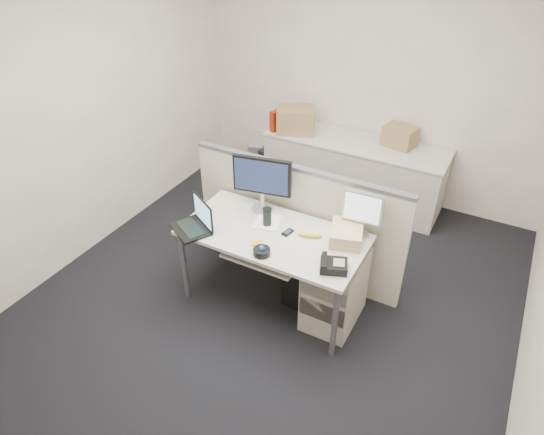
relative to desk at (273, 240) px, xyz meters
The scene contains 27 objects.
floor 0.67m from the desk, ahead, with size 4.00×4.50×0.01m, color black.
wall_back 2.35m from the desk, 90.00° to the left, with size 4.00×0.02×2.70m, color beige.
wall_front 2.35m from the desk, 90.00° to the right, with size 4.00×0.02×2.70m, color beige.
wall_left 2.11m from the desk, behind, with size 0.02×4.50×2.70m, color beige.
desk is the anchor object (origin of this frame).
keyboard_tray 0.19m from the desk, 90.00° to the right, with size 0.62×0.32×0.02m, color silver.
drawer_pedestal 0.65m from the desk, ahead, with size 0.40×0.55×0.65m, color #ABA695.
cubicle_partition 0.46m from the desk, 90.00° to the left, with size 2.00×0.06×1.10m, color beige.
back_counter 1.95m from the desk, 90.00° to the left, with size 2.00×0.60×0.72m, color #ABA695.
monitor_main 0.48m from the desk, 133.16° to the left, with size 0.50×0.19×0.50m, color black.
monitor_small 0.75m from the desk, 27.24° to the left, with size 0.32×0.16×0.39m, color #B7B7BC.
laptop 0.71m from the desk, 155.70° to the right, with size 0.33×0.25×0.25m, color black.
trackball 0.30m from the desk, 79.88° to the right, with size 0.13×0.13×0.05m, color black.
desk_phone 0.63m from the desk, 16.70° to the right, with size 0.20×0.16×0.06m, color black.
paper_stack 0.18m from the desk, 135.00° to the left, with size 0.20×0.25×0.01m, color white.
sticky_pad 0.20m from the desk, 105.52° to the right, with size 0.08×0.08×0.01m, color gold.
travel_mug 0.19m from the desk, 141.87° to the left, with size 0.07×0.07×0.15m, color black.
banana 0.31m from the desk, 19.65° to the left, with size 0.20×0.05×0.04m, color yellow.
cellphone 0.14m from the desk, 30.82° to the left, with size 0.06×0.11×0.01m, color black.
manila_folders 0.60m from the desk, 19.98° to the left, with size 0.25×0.31×0.12m, color tan.
keyboard 0.15m from the desk, 109.65° to the right, with size 0.40×0.14×0.02m, color black.
pc_tower_desk 0.53m from the desk, 45.00° to the left, with size 0.18×0.45×0.42m, color black.
pc_tower_spare_dark 2.29m from the desk, 117.95° to the left, with size 0.18×0.46×0.43m, color black.
pc_tower_spare_silver 2.45m from the desk, 122.64° to the left, with size 0.18×0.46×0.43m, color #B7B7BC.
cardboard_box_left 1.98m from the desk, 110.86° to the left, with size 0.41×0.31×0.31m, color olive.
cardboard_box_right 2.10m from the desk, 78.01° to the left, with size 0.33×0.26×0.24m, color olive.
red_binder 2.05m from the desk, 116.19° to the left, with size 0.06×0.28×0.26m, color maroon.
Camera 1 is at (1.50, -2.79, 3.06)m, focal length 32.00 mm.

